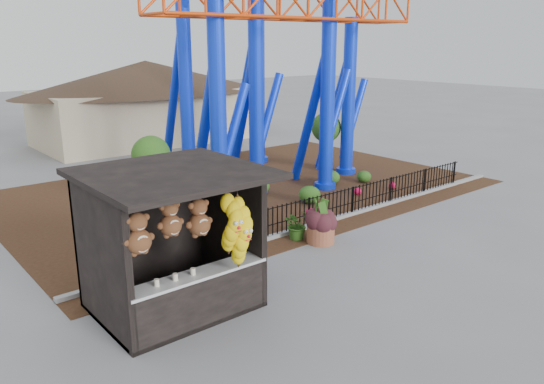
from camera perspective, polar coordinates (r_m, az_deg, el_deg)
ground at (r=12.89m, az=4.12°, el=-10.05°), size 120.00×120.00×0.00m
mulch_bed at (r=21.07m, az=-2.97°, el=0.39°), size 18.00×12.00×0.02m
curb at (r=17.47m, az=6.88°, el=-2.83°), size 18.00×0.18×0.12m
prize_booth at (r=11.30m, az=-10.18°, el=-5.63°), size 3.50×3.40×3.12m
picket_fence at (r=17.97m, az=8.91°, el=-0.90°), size 12.20×0.06×1.00m
roller_coaster at (r=21.19m, az=-1.07°, el=18.08°), size 11.00×6.37×10.82m
terracotta_planter at (r=15.44m, az=5.25°, el=-4.45°), size 1.01×1.01×0.56m
planter_foliage at (r=15.24m, az=5.30°, el=-2.33°), size 0.70×0.70×0.64m
potted_plant at (r=15.61m, az=2.74°, el=-3.48°), size 0.84×0.73×0.92m
landscaping at (r=19.90m, az=3.16°, el=0.32°), size 7.30×3.70×0.64m
pavilion at (r=31.74m, az=-13.32°, el=10.83°), size 15.00×15.00×4.80m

